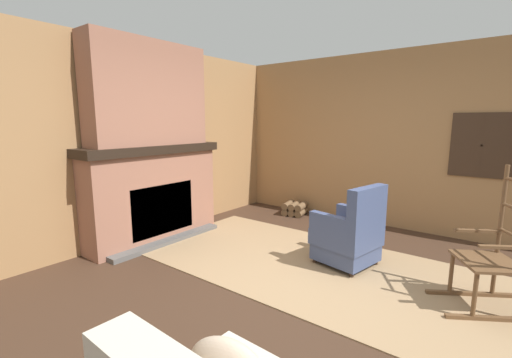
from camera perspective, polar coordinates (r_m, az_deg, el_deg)
ground_plane at (r=3.54m, az=8.03°, el=-17.65°), size 14.00×14.00×0.00m
wood_panel_wall_left at (r=4.97m, az=-18.71°, el=5.73°), size 0.06×5.74×2.65m
wood_panel_wall_back at (r=5.57m, az=22.01°, el=5.90°), size 5.74×0.09×2.65m
fireplace_hearth at (r=4.85m, az=-16.63°, el=-2.31°), size 0.63×1.97×1.30m
chimney_breast at (r=4.78m, az=-17.49°, el=13.37°), size 0.37×1.65×1.32m
area_rug at (r=4.08m, az=8.13°, el=-13.76°), size 3.90×2.00×0.01m
armchair at (r=4.02m, az=15.31°, el=-9.09°), size 0.72×0.70×0.94m
rocking_chair at (r=3.63m, az=34.73°, el=-11.46°), size 0.92×0.81×1.24m
firewood_stack at (r=6.03m, az=6.49°, el=-4.90°), size 0.43×0.44×0.22m
oil_lamp_vase at (r=4.58m, az=-21.72°, el=6.02°), size 0.10×0.10×0.23m
storage_case at (r=4.97m, az=-14.88°, el=6.47°), size 0.13×0.22×0.14m
decorative_plate_on_mantel at (r=4.79m, az=-18.16°, el=7.03°), size 0.07×0.28×0.28m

